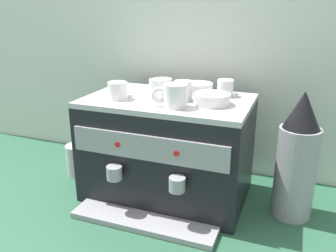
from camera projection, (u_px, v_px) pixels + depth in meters
name	position (u px, v px, depth m)	size (l,w,h in m)	color
ground_plane	(168.00, 192.00, 1.47)	(4.00, 4.00, 0.00)	#28563D
tiled_backsplash_wall	(193.00, 66.00, 1.60)	(2.80, 0.03, 0.96)	silver
espresso_machine	(168.00, 148.00, 1.41)	(0.62, 0.50, 0.40)	black
ceramic_cup_0	(162.00, 86.00, 1.40)	(0.07, 0.11, 0.06)	white
ceramic_cup_1	(226.00, 88.00, 1.37)	(0.06, 0.10, 0.06)	white
ceramic_cup_2	(182.00, 91.00, 1.30)	(0.07, 0.11, 0.07)	white
ceramic_cup_3	(118.00, 90.00, 1.32)	(0.07, 0.11, 0.06)	white
ceramic_cup_4	(174.00, 96.00, 1.21)	(0.13, 0.08, 0.08)	white
ceramic_cup_5	(159.00, 89.00, 1.32)	(0.10, 0.08, 0.07)	white
ceramic_bowl_0	(198.00, 89.00, 1.40)	(0.12, 0.12, 0.04)	white
ceramic_bowl_1	(212.00, 99.00, 1.25)	(0.13, 0.13, 0.04)	white
coffee_grinder	(297.00, 159.00, 1.25)	(0.14, 0.14, 0.47)	#939399
milk_pitcher	(77.00, 160.00, 1.61)	(0.10, 0.10, 0.14)	#B7B7BC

